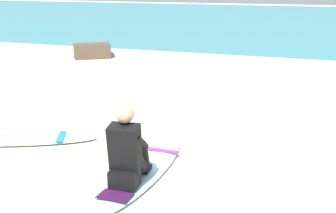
{
  "coord_description": "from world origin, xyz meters",
  "views": [
    {
      "loc": [
        2.22,
        -4.87,
        2.35
      ],
      "look_at": [
        0.09,
        1.06,
        0.55
      ],
      "focal_mm": 47.9,
      "sensor_mm": 36.0,
      "label": 1
    }
  ],
  "objects_px": {
    "shoreline_rock": "(92,51)",
    "surfboard_spare_near": "(16,140)",
    "surfer_seated": "(127,153)",
    "surfboard_main": "(143,172)"
  },
  "relations": [
    {
      "from": "surfboard_main",
      "to": "surfboard_spare_near",
      "type": "height_order",
      "value": "same"
    },
    {
      "from": "shoreline_rock",
      "to": "surfer_seated",
      "type": "bearing_deg",
      "value": -58.42
    },
    {
      "from": "surfer_seated",
      "to": "shoreline_rock",
      "type": "relative_size",
      "value": 0.87
    },
    {
      "from": "surfboard_main",
      "to": "shoreline_rock",
      "type": "bearing_deg",
      "value": 123.02
    },
    {
      "from": "surfer_seated",
      "to": "surfboard_spare_near",
      "type": "distance_m",
      "value": 2.39
    },
    {
      "from": "surfer_seated",
      "to": "shoreline_rock",
      "type": "xyz_separation_m",
      "value": [
        -4.78,
        7.77,
        -0.22
      ]
    },
    {
      "from": "surfboard_spare_near",
      "to": "shoreline_rock",
      "type": "distance_m",
      "value": 7.41
    },
    {
      "from": "shoreline_rock",
      "to": "surfboard_spare_near",
      "type": "bearing_deg",
      "value": -69.73
    },
    {
      "from": "surfboard_main",
      "to": "shoreline_rock",
      "type": "relative_size",
      "value": 2.19
    },
    {
      "from": "surfboard_spare_near",
      "to": "shoreline_rock",
      "type": "bearing_deg",
      "value": 110.27
    }
  ]
}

